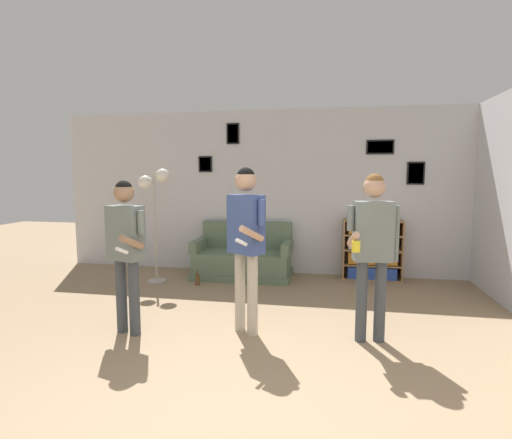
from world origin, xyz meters
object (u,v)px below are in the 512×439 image
at_px(person_player_foreground_center, 246,232).
at_px(drinking_cup, 360,216).
at_px(couch, 243,259).
at_px(bookshelf, 372,250).
at_px(bottle_on_floor, 197,279).
at_px(person_watcher_holding_cup, 373,240).
at_px(person_player_foreground_left, 126,242).
at_px(floor_lamp, 154,193).

bearing_deg(person_player_foreground_center, drinking_cup, 61.98).
height_order(couch, bookshelf, bookshelf).
bearing_deg(bookshelf, bottle_on_floor, -162.40).
bearing_deg(person_watcher_holding_cup, person_player_foreground_center, -179.46).
height_order(bottle_on_floor, drinking_cup, drinking_cup).
distance_m(person_player_foreground_left, bottle_on_floor, 2.07).
height_order(person_player_foreground_left, person_watcher_holding_cup, person_watcher_holding_cup).
bearing_deg(person_player_foreground_center, person_watcher_holding_cup, 0.54).
xyz_separation_m(couch, person_watcher_holding_cup, (1.78, -2.24, 0.73)).
bearing_deg(drinking_cup, person_watcher_holding_cup, -91.24).
bearing_deg(drinking_cup, bookshelf, 0.12).
bearing_deg(bottle_on_floor, person_watcher_holding_cup, -34.68).
bearing_deg(drinking_cup, bottle_on_floor, -161.06).
height_order(person_player_foreground_center, person_watcher_holding_cup, person_player_foreground_center).
height_order(person_player_foreground_left, drinking_cup, person_player_foreground_left).
bearing_deg(person_player_foreground_left, couch, 74.77).
bearing_deg(couch, person_watcher_holding_cup, -51.63).
distance_m(floor_lamp, person_player_foreground_left, 2.04).
distance_m(floor_lamp, person_watcher_holding_cup, 3.46).
xyz_separation_m(bottle_on_floor, drinking_cup, (2.39, 0.82, 0.91)).
distance_m(person_player_foreground_left, person_watcher_holding_cup, 2.47).
height_order(couch, person_watcher_holding_cup, person_watcher_holding_cup).
bearing_deg(person_watcher_holding_cup, bottle_on_floor, 145.32).
distance_m(person_player_foreground_left, person_player_foreground_center, 1.23).
bearing_deg(drinking_cup, floor_lamp, -165.87).
xyz_separation_m(bookshelf, person_player_foreground_center, (-1.50, -2.45, 0.59)).
bearing_deg(bookshelf, person_player_foreground_center, -121.48).
height_order(bookshelf, drinking_cup, drinking_cup).
relative_size(person_player_foreground_center, person_watcher_holding_cup, 1.04).
bearing_deg(person_watcher_holding_cup, couch, 128.37).
bearing_deg(bookshelf, person_watcher_holding_cup, -95.84).
relative_size(floor_lamp, person_watcher_holding_cup, 1.05).
relative_size(bottle_on_floor, drinking_cup, 2.24).
relative_size(couch, person_watcher_holding_cup, 0.94).
xyz_separation_m(couch, person_player_foreground_left, (-0.68, -2.49, 0.68)).
distance_m(floor_lamp, person_player_foreground_center, 2.45).
height_order(couch, bottle_on_floor, couch).
relative_size(couch, drinking_cup, 15.40).
bearing_deg(floor_lamp, bookshelf, 13.32).
distance_m(person_player_foreground_center, drinking_cup, 2.78).
distance_m(bookshelf, bottle_on_floor, 2.75).
bearing_deg(couch, bottle_on_floor, -132.31).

